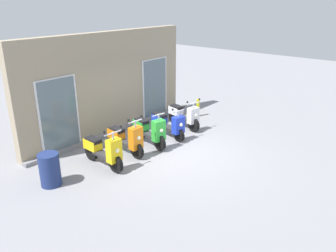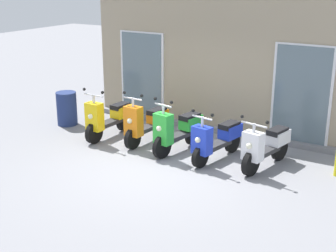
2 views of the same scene
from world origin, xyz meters
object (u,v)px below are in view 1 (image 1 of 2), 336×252
object	(u,v)px
scooter_orange	(126,139)
curb_bollard	(198,108)
scooter_green	(150,130)
scooter_white	(184,115)
trash_bin	(50,170)
scooter_blue	(168,124)
scooter_yellow	(103,150)

from	to	relation	value
scooter_orange	curb_bollard	distance (m)	4.21
scooter_green	scooter_white	xyz separation A→B (m)	(1.95, 0.15, -0.04)
scooter_green	trash_bin	distance (m)	3.40
scooter_blue	scooter_white	bearing A→B (deg)	6.89
scooter_green	scooter_white	distance (m)	1.96
scooter_blue	curb_bollard	world-z (taller)	scooter_blue
scooter_blue	scooter_white	size ratio (longest dim) A/B	1.00
scooter_green	scooter_blue	bearing A→B (deg)	1.49
trash_bin	scooter_green	bearing A→B (deg)	-3.90
scooter_white	curb_bollard	world-z (taller)	scooter_white
scooter_green	scooter_white	world-z (taller)	scooter_green
scooter_orange	curb_bollard	bearing A→B (deg)	4.73
scooter_white	scooter_orange	bearing A→B (deg)	-179.64
scooter_blue	trash_bin	size ratio (longest dim) A/B	1.86
scooter_yellow	scooter_white	size ratio (longest dim) A/B	1.02
scooter_white	scooter_blue	bearing A→B (deg)	-173.11
scooter_yellow	scooter_orange	size ratio (longest dim) A/B	1.04
scooter_blue	scooter_yellow	bearing A→B (deg)	-179.54
scooter_orange	trash_bin	bearing A→B (deg)	177.67
scooter_orange	scooter_green	bearing A→B (deg)	-8.19
scooter_blue	scooter_white	distance (m)	1.03
scooter_yellow	trash_bin	distance (m)	1.54
scooter_green	curb_bollard	xyz separation A→B (m)	(3.29, 0.48, -0.16)
scooter_orange	scooter_white	bearing A→B (deg)	0.36
scooter_white	trash_bin	distance (m)	5.35
scooter_orange	scooter_green	distance (m)	0.91
scooter_blue	trash_bin	bearing A→B (deg)	177.26
scooter_green	scooter_blue	size ratio (longest dim) A/B	0.99
scooter_yellow	scooter_orange	world-z (taller)	scooter_orange
scooter_orange	scooter_green	xyz separation A→B (m)	(0.90, -0.13, 0.02)
scooter_blue	scooter_white	xyz separation A→B (m)	(1.02, 0.12, 0.00)
scooter_white	curb_bollard	xyz separation A→B (m)	(1.34, 0.33, -0.11)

